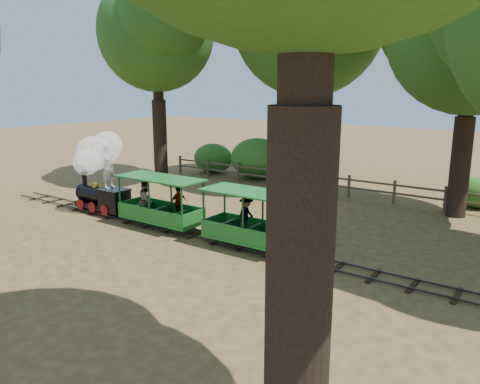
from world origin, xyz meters
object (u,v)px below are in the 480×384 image
Objects in this scene: carriage_rear at (255,224)px; locomotive at (98,166)px; fence at (328,182)px; carriage_front at (159,206)px.

locomotive is at bearing 179.67° from carriage_rear.
locomotive is 10.00m from fence.
locomotive reaches higher than carriage_front.
carriage_rear is at bearing -80.83° from fence.
carriage_front is 8.45m from fence.
carriage_front and carriage_rear have the same top height.
carriage_front is 0.18× the size of fence.
locomotive is 3.49m from carriage_front.
locomotive is 7.33m from carriage_rear.
carriage_front is at bearing -179.19° from carriage_rear.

